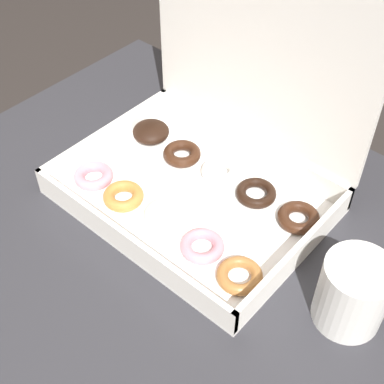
# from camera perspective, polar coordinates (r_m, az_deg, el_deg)

# --- Properties ---
(dining_table) EXTENTS (0.92, 0.74, 0.74)m
(dining_table) POSITION_cam_1_polar(r_m,az_deg,el_deg) (0.89, -1.34, -10.35)
(dining_table) COLOR #2D2D33
(dining_table) RESTS_ON ground_plane
(donut_box) EXTENTS (0.39, 0.30, 0.34)m
(donut_box) POSITION_cam_1_polar(r_m,az_deg,el_deg) (0.82, 1.96, 4.27)
(donut_box) COLOR white
(donut_box) RESTS_ON dining_table
(coffee_mug) EXTENTS (0.09, 0.09, 0.10)m
(coffee_mug) POSITION_cam_1_polar(r_m,az_deg,el_deg) (0.70, 16.81, -10.21)
(coffee_mug) COLOR white
(coffee_mug) RESTS_ON dining_table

